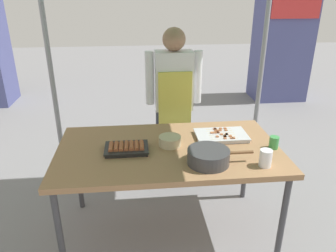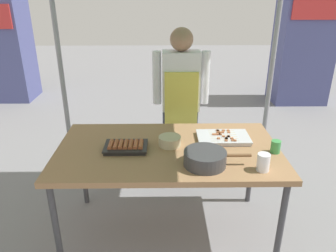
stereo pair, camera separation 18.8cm
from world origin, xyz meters
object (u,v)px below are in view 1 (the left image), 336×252
at_px(tray_grilled_sausages, 127,148).
at_px(drink_cup_by_wok, 274,142).
at_px(tray_meat_skewers, 221,135).
at_px(condiment_bowl, 170,141).
at_px(stall_table, 169,154).
at_px(drink_cup_near_edge, 266,158).
at_px(cooking_wok, 209,156).
at_px(neighbor_stall_right, 282,42).
at_px(vendor_woman, 174,96).

bearing_deg(tray_grilled_sausages, drink_cup_by_wok, -3.40).
distance_m(tray_grilled_sausages, drink_cup_by_wok, 1.05).
xyz_separation_m(tray_meat_skewers, drink_cup_by_wok, (0.33, -0.21, 0.03)).
bearing_deg(condiment_bowl, stall_table, -108.10).
bearing_deg(tray_meat_skewers, drink_cup_near_edge, -69.10).
height_order(tray_grilled_sausages, tray_meat_skewers, tray_grilled_sausages).
bearing_deg(drink_cup_by_wok, tray_meat_skewers, 147.07).
distance_m(cooking_wok, neighbor_stall_right, 4.02).
bearing_deg(vendor_woman, neighbor_stall_right, -130.85).
height_order(cooking_wok, condiment_bowl, cooking_wok).
bearing_deg(cooking_wok, neighbor_stall_right, 60.09).
relative_size(condiment_bowl, neighbor_stall_right, 0.08).
relative_size(tray_meat_skewers, condiment_bowl, 2.41).
bearing_deg(drink_cup_near_edge, stall_table, 151.67).
height_order(condiment_bowl, drink_cup_near_edge, drink_cup_near_edge).
height_order(tray_meat_skewers, drink_cup_near_edge, drink_cup_near_edge).
bearing_deg(stall_table, tray_grilled_sausages, -176.60).
relative_size(tray_grilled_sausages, vendor_woman, 0.20).
distance_m(stall_table, tray_grilled_sausages, 0.31).
bearing_deg(condiment_bowl, cooking_wok, -52.11).
xyz_separation_m(stall_table, vendor_woman, (0.13, 0.79, 0.18)).
distance_m(stall_table, vendor_woman, 0.83).
xyz_separation_m(tray_grilled_sausages, vendor_woman, (0.43, 0.81, 0.11)).
height_order(stall_table, neighbor_stall_right, neighbor_stall_right).
height_order(condiment_bowl, drink_cup_by_wok, drink_cup_by_wok).
xyz_separation_m(stall_table, drink_cup_by_wok, (0.75, -0.08, 0.10)).
bearing_deg(tray_meat_skewers, neighbor_stall_right, 59.60).
relative_size(drink_cup_by_wok, vendor_woman, 0.06).
distance_m(stall_table, neighbor_stall_right, 3.95).
distance_m(tray_meat_skewers, drink_cup_near_edge, 0.49).
height_order(vendor_woman, neighbor_stall_right, neighbor_stall_right).
bearing_deg(drink_cup_by_wok, condiment_bowl, 170.65).
bearing_deg(vendor_woman, stall_table, 80.76).
distance_m(cooking_wok, drink_cup_by_wok, 0.54).
distance_m(tray_grilled_sausages, condiment_bowl, 0.32).
bearing_deg(drink_cup_by_wok, drink_cup_near_edge, -123.10).
bearing_deg(neighbor_stall_right, condiment_bowl, -124.88).
bearing_deg(stall_table, tray_meat_skewers, 17.50).
bearing_deg(vendor_woman, tray_grilled_sausages, 62.08).
relative_size(tray_meat_skewers, vendor_woman, 0.26).
relative_size(tray_meat_skewers, drink_cup_by_wok, 4.38).
relative_size(cooking_wok, neighbor_stall_right, 0.23).
xyz_separation_m(drink_cup_by_wok, vendor_woman, (-0.62, 0.88, 0.09)).
xyz_separation_m(cooking_wok, neighbor_stall_right, (2.00, 3.48, 0.17)).
relative_size(stall_table, neighbor_stall_right, 0.83).
bearing_deg(neighbor_stall_right, drink_cup_by_wok, -114.23).
height_order(cooking_wok, neighbor_stall_right, neighbor_stall_right).
distance_m(tray_meat_skewers, vendor_woman, 0.73).
relative_size(condiment_bowl, drink_cup_near_edge, 1.42).
distance_m(drink_cup_by_wok, vendor_woman, 1.08).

